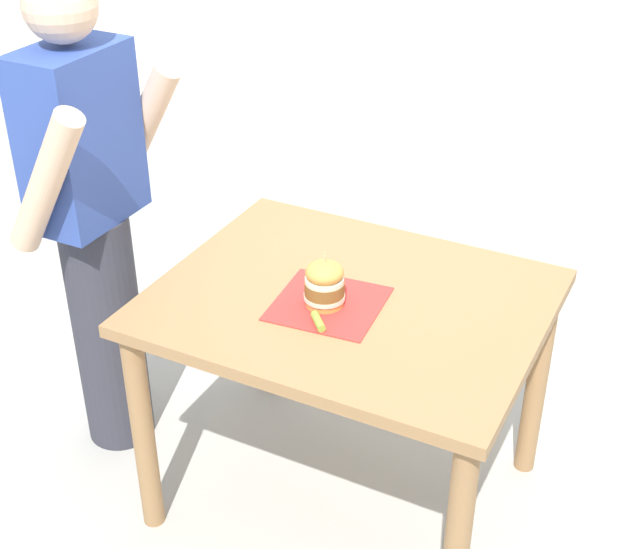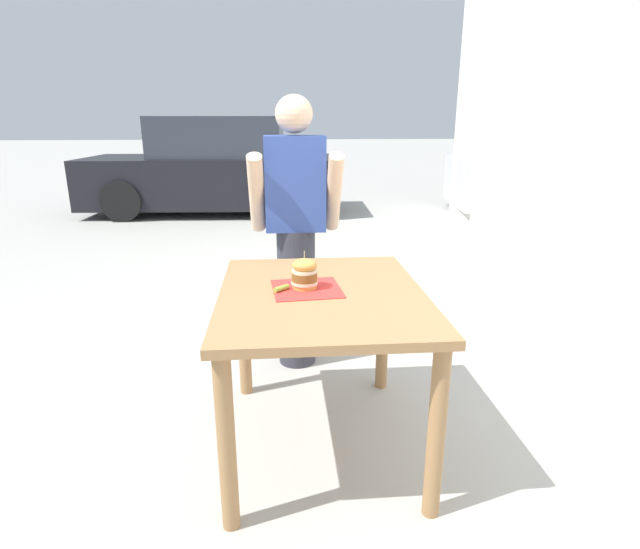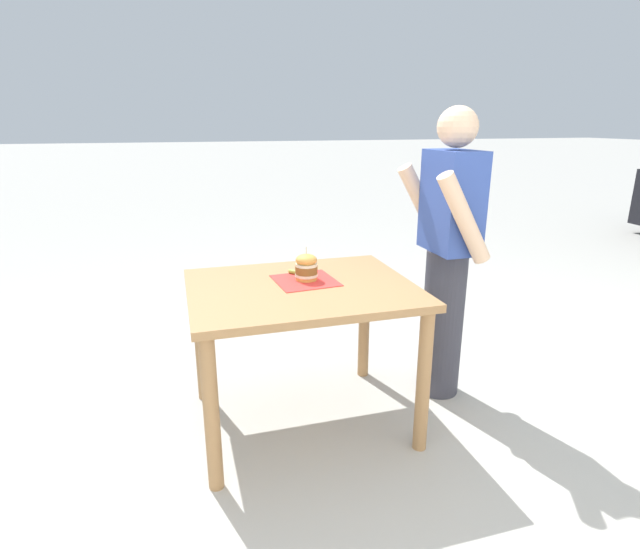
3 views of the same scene
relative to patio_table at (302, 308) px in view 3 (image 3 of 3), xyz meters
name	(u,v)px [view 3 (image 3 of 3)]	position (x,y,z in m)	size (l,w,h in m)	color
ground_plane	(303,420)	(0.00, 0.00, -0.68)	(80.00, 80.00, 0.00)	#ADAAA3
patio_table	(302,308)	(0.00, 0.00, 0.00)	(0.93, 1.15, 0.80)	#9E7247
serving_paper	(305,281)	(-0.07, 0.04, 0.13)	(0.31, 0.31, 0.00)	red
sandwich	(306,267)	(-0.08, 0.05, 0.20)	(0.12, 0.12, 0.18)	gold
pickle_spear	(296,272)	(-0.18, 0.01, 0.14)	(0.02, 0.02, 0.08)	#8EA83D
diner_across_table	(447,253)	(-0.09, 0.89, 0.21)	(0.55, 0.35, 1.69)	#33333D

